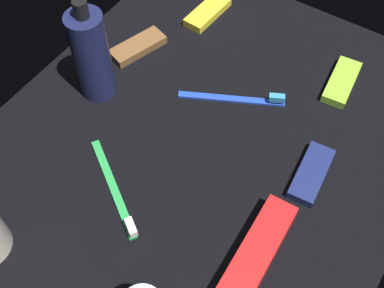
% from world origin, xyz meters
% --- Properties ---
extents(ground_plane, '(0.84, 0.64, 0.01)m').
position_xyz_m(ground_plane, '(0.00, 0.00, -0.01)').
color(ground_plane, black).
extents(lotion_bottle, '(0.06, 0.06, 0.19)m').
position_xyz_m(lotion_bottle, '(-0.03, -0.21, 0.08)').
color(lotion_bottle, '#191E45').
rests_on(lotion_bottle, ground_plane).
extents(toothbrush_blue, '(0.09, 0.17, 0.02)m').
position_xyz_m(toothbrush_blue, '(-0.13, 0.00, 0.01)').
color(toothbrush_blue, blue).
rests_on(toothbrush_blue, ground_plane).
extents(toothbrush_green, '(0.11, 0.16, 0.02)m').
position_xyz_m(toothbrush_green, '(0.12, -0.06, 0.01)').
color(toothbrush_green, green).
rests_on(toothbrush_green, ground_plane).
extents(toothpaste_box_red, '(0.18, 0.05, 0.03)m').
position_xyz_m(toothpaste_box_red, '(0.10, 0.17, 0.02)').
color(toothpaste_box_red, red).
rests_on(toothpaste_box_red, ground_plane).
extents(snack_bar_lime, '(0.11, 0.05, 0.01)m').
position_xyz_m(snack_bar_lime, '(-0.26, 0.14, 0.01)').
color(snack_bar_lime, '#8CD133').
rests_on(snack_bar_lime, ground_plane).
extents(snack_bar_yellow, '(0.11, 0.05, 0.01)m').
position_xyz_m(snack_bar_yellow, '(-0.29, -0.15, 0.01)').
color(snack_bar_yellow, yellow).
rests_on(snack_bar_yellow, ground_plane).
extents(snack_bar_brown, '(0.11, 0.07, 0.01)m').
position_xyz_m(snack_bar_brown, '(-0.14, -0.21, 0.01)').
color(snack_bar_brown, brown).
rests_on(snack_bar_brown, ground_plane).
extents(snack_bar_navy, '(0.11, 0.05, 0.01)m').
position_xyz_m(snack_bar_navy, '(-0.07, 0.17, 0.01)').
color(snack_bar_navy, navy).
rests_on(snack_bar_navy, ground_plane).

